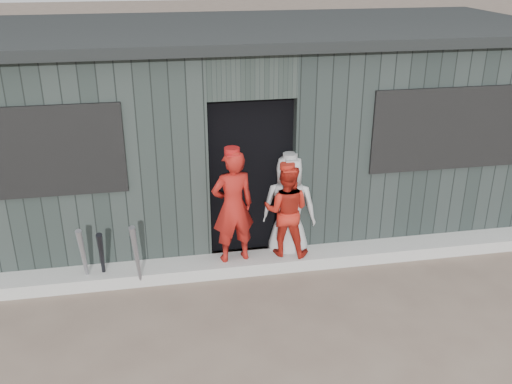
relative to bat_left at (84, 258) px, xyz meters
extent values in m
plane|color=brown|center=(1.93, -1.72, -0.40)|extent=(80.00, 80.00, 0.00)
cube|color=#A9A9A4|center=(1.93, 0.10, -0.32)|extent=(8.00, 0.36, 0.15)
cone|color=gray|center=(0.00, 0.00, 0.00)|extent=(0.07, 0.29, 0.80)
cone|color=gray|center=(0.57, -0.14, 0.02)|extent=(0.12, 0.27, 0.84)
cone|color=black|center=(0.19, 0.01, -0.03)|extent=(0.10, 0.35, 0.74)
imported|color=maroon|center=(1.67, 0.12, 0.43)|extent=(0.54, 0.41, 1.35)
imported|color=#B12115|center=(2.31, 0.15, 0.31)|extent=(0.66, 0.59, 1.12)
imported|color=#B6B6B6|center=(2.37, 0.30, 0.27)|extent=(0.75, 0.60, 1.33)
cube|color=black|center=(1.93, 1.78, 0.80)|extent=(7.60, 2.70, 2.20)
cube|color=#2A3230|center=(-0.32, 0.38, 0.85)|extent=(3.50, 0.20, 2.50)
cube|color=#282F2D|center=(4.18, 0.38, 0.85)|extent=(3.50, 0.20, 2.50)
cube|color=#2C3431|center=(1.93, 0.38, 1.85)|extent=(1.00, 0.20, 0.50)
cube|color=#29312F|center=(5.83, 1.78, 0.85)|extent=(0.20, 3.00, 2.50)
cube|color=#2B3430|center=(1.93, 3.18, 0.85)|extent=(8.00, 0.20, 2.50)
cube|color=black|center=(1.93, 1.78, 2.16)|extent=(8.30, 3.30, 0.12)
cube|color=black|center=(-0.47, 0.26, 1.15)|extent=(2.00, 0.04, 1.00)
cube|color=black|center=(4.33, 0.26, 1.15)|extent=(2.00, 0.04, 1.00)
cube|color=black|center=(1.72, 0.90, 0.95)|extent=(0.22, 0.22, 0.82)
cube|color=black|center=(2.13, 0.73, 0.90)|extent=(0.24, 0.20, 0.95)
camera|label=1|loc=(0.87, -5.69, 3.12)|focal=40.00mm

